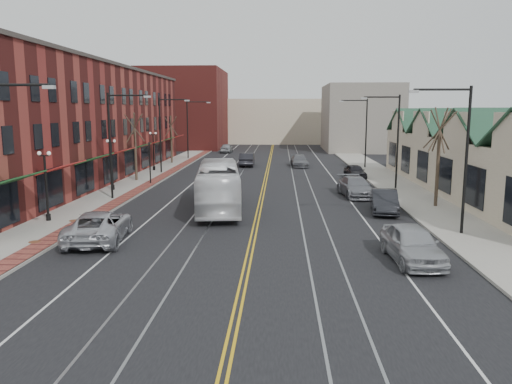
# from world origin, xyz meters

# --- Properties ---
(ground) EXTENTS (160.00, 160.00, 0.00)m
(ground) POSITION_xyz_m (0.00, 0.00, 0.00)
(ground) COLOR black
(ground) RESTS_ON ground
(sidewalk_left) EXTENTS (4.00, 120.00, 0.15)m
(sidewalk_left) POSITION_xyz_m (-12.00, 20.00, 0.07)
(sidewalk_left) COLOR gray
(sidewalk_left) RESTS_ON ground
(sidewalk_right) EXTENTS (4.00, 120.00, 0.15)m
(sidewalk_right) POSITION_xyz_m (12.00, 20.00, 0.07)
(sidewalk_right) COLOR gray
(sidewalk_right) RESTS_ON ground
(building_left) EXTENTS (10.00, 50.00, 11.00)m
(building_left) POSITION_xyz_m (-19.00, 27.00, 5.50)
(building_left) COLOR maroon
(building_left) RESTS_ON ground
(building_right) EXTENTS (8.00, 36.00, 4.60)m
(building_right) POSITION_xyz_m (18.00, 20.00, 2.30)
(building_right) COLOR #C0B093
(building_right) RESTS_ON ground
(backdrop_left) EXTENTS (14.00, 18.00, 14.00)m
(backdrop_left) POSITION_xyz_m (-16.00, 70.00, 7.00)
(backdrop_left) COLOR maroon
(backdrop_left) RESTS_ON ground
(backdrop_mid) EXTENTS (22.00, 14.00, 9.00)m
(backdrop_mid) POSITION_xyz_m (0.00, 85.00, 4.50)
(backdrop_mid) COLOR #C0B093
(backdrop_mid) RESTS_ON ground
(backdrop_right) EXTENTS (12.00, 16.00, 11.00)m
(backdrop_right) POSITION_xyz_m (15.00, 65.00, 5.50)
(backdrop_right) COLOR slate
(backdrop_right) RESTS_ON ground
(streetlight_l_1) EXTENTS (3.33, 0.25, 8.00)m
(streetlight_l_1) POSITION_xyz_m (-11.05, 16.00, 5.03)
(streetlight_l_1) COLOR black
(streetlight_l_1) RESTS_ON sidewalk_left
(streetlight_l_2) EXTENTS (3.33, 0.25, 8.00)m
(streetlight_l_2) POSITION_xyz_m (-11.05, 32.00, 5.03)
(streetlight_l_2) COLOR black
(streetlight_l_2) RESTS_ON sidewalk_left
(streetlight_l_3) EXTENTS (3.33, 0.25, 8.00)m
(streetlight_l_3) POSITION_xyz_m (-11.05, 48.00, 5.03)
(streetlight_l_3) COLOR black
(streetlight_l_3) RESTS_ON sidewalk_left
(streetlight_r_0) EXTENTS (3.33, 0.25, 8.00)m
(streetlight_r_0) POSITION_xyz_m (11.05, 6.00, 5.03)
(streetlight_r_0) COLOR black
(streetlight_r_0) RESTS_ON sidewalk_right
(streetlight_r_1) EXTENTS (3.33, 0.25, 8.00)m
(streetlight_r_1) POSITION_xyz_m (11.05, 22.00, 5.03)
(streetlight_r_1) COLOR black
(streetlight_r_1) RESTS_ON sidewalk_right
(streetlight_r_2) EXTENTS (3.33, 0.25, 8.00)m
(streetlight_r_2) POSITION_xyz_m (11.05, 38.00, 5.03)
(streetlight_r_2) COLOR black
(streetlight_r_2) RESTS_ON sidewalk_right
(lamppost_l_1) EXTENTS (0.84, 0.28, 4.27)m
(lamppost_l_1) POSITION_xyz_m (-12.80, 8.00, 2.20)
(lamppost_l_1) COLOR black
(lamppost_l_1) RESTS_ON sidewalk_left
(lamppost_l_2) EXTENTS (0.84, 0.28, 4.27)m
(lamppost_l_2) POSITION_xyz_m (-12.80, 20.00, 2.20)
(lamppost_l_2) COLOR black
(lamppost_l_2) RESTS_ON sidewalk_left
(lamppost_l_3) EXTENTS (0.84, 0.28, 4.27)m
(lamppost_l_3) POSITION_xyz_m (-12.80, 34.00, 2.20)
(lamppost_l_3) COLOR black
(lamppost_l_3) RESTS_ON sidewalk_left
(tree_left_near) EXTENTS (1.78, 1.37, 6.48)m
(tree_left_near) POSITION_xyz_m (-12.50, 26.00, 3.51)
(tree_left_near) COLOR #382B21
(tree_left_near) RESTS_ON sidewalk_left
(tree_left_far) EXTENTS (1.66, 1.28, 6.02)m
(tree_left_far) POSITION_xyz_m (-12.50, 42.00, 3.28)
(tree_left_far) COLOR #382B21
(tree_left_far) RESTS_ON sidewalk_left
(tree_right_mid) EXTENTS (1.90, 1.46, 6.93)m
(tree_right_mid) POSITION_xyz_m (12.50, 14.00, 3.75)
(tree_right_mid) COLOR #382B21
(tree_right_mid) RESTS_ON sidewalk_right
(manhole_mid) EXTENTS (0.60, 0.60, 0.02)m
(manhole_mid) POSITION_xyz_m (-11.20, 3.00, 0.16)
(manhole_mid) COLOR #592D19
(manhole_mid) RESTS_ON sidewalk_left
(manhole_far) EXTENTS (0.60, 0.60, 0.02)m
(manhole_far) POSITION_xyz_m (-11.20, 8.00, 0.16)
(manhole_far) COLOR #592D19
(manhole_far) RESTS_ON sidewalk_left
(traffic_signal) EXTENTS (0.18, 0.15, 3.80)m
(traffic_signal) POSITION_xyz_m (-10.60, 24.00, 2.35)
(traffic_signal) COLOR black
(traffic_signal) RESTS_ON sidewalk_left
(transit_bus) EXTENTS (4.10, 11.94, 3.26)m
(transit_bus) POSITION_xyz_m (-2.85, 12.80, 1.63)
(transit_bus) COLOR silver
(transit_bus) RESTS_ON ground
(parked_suv) EXTENTS (3.42, 6.21, 1.65)m
(parked_suv) POSITION_xyz_m (-8.09, 3.87, 0.82)
(parked_suv) COLOR #B7B8BE
(parked_suv) RESTS_ON ground
(parked_car_a) EXTENTS (2.34, 5.13, 1.71)m
(parked_car_a) POSITION_xyz_m (7.50, 1.01, 0.85)
(parked_car_a) COLOR #A7A9AE
(parked_car_a) RESTS_ON ground
(parked_car_b) EXTENTS (2.25, 4.90, 1.56)m
(parked_car_b) POSITION_xyz_m (8.49, 12.08, 0.78)
(parked_car_b) COLOR black
(parked_car_b) RESTS_ON ground
(parked_car_c) EXTENTS (2.79, 5.62, 1.57)m
(parked_car_c) POSITION_xyz_m (7.50, 18.39, 0.79)
(parked_car_c) COLOR slate
(parked_car_c) RESTS_ON ground
(parked_car_d) EXTENTS (2.13, 4.26, 1.39)m
(parked_car_d) POSITION_xyz_m (9.07, 29.36, 0.70)
(parked_car_d) COLOR black
(parked_car_d) RESTS_ON ground
(distant_car_left) EXTENTS (1.77, 4.94, 1.62)m
(distant_car_left) POSITION_xyz_m (-2.66, 39.84, 0.81)
(distant_car_left) COLOR black
(distant_car_left) RESTS_ON ground
(distant_car_right) EXTENTS (2.30, 4.95, 1.40)m
(distant_car_right) POSITION_xyz_m (3.78, 39.53, 0.70)
(distant_car_right) COLOR slate
(distant_car_right) RESTS_ON ground
(distant_car_far) EXTENTS (1.83, 4.46, 1.51)m
(distant_car_far) POSITION_xyz_m (-7.25, 59.03, 0.76)
(distant_car_far) COLOR #999C9F
(distant_car_far) RESTS_ON ground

